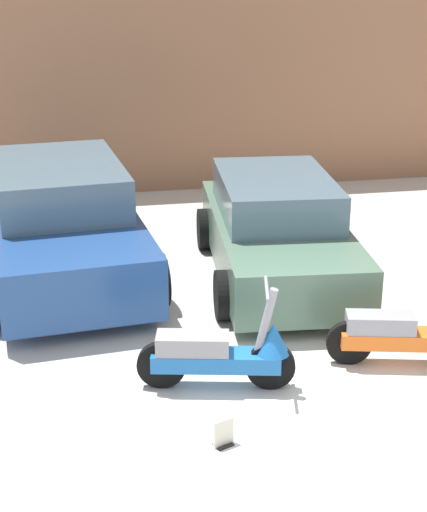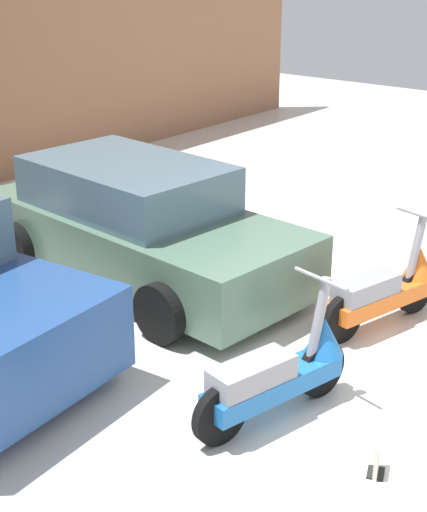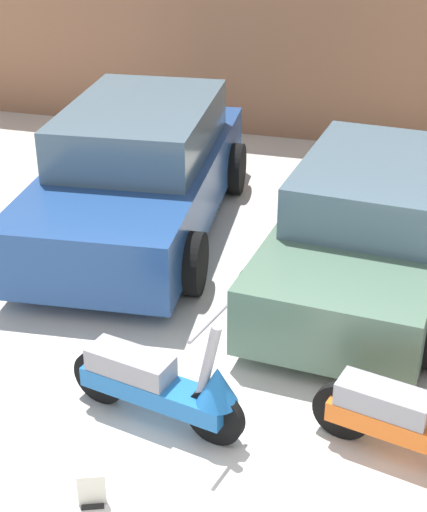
% 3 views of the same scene
% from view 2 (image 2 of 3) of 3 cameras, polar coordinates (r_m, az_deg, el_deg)
% --- Properties ---
extents(ground_plane, '(28.00, 28.00, 0.00)m').
position_cam_2_polar(ground_plane, '(6.50, 15.13, -12.02)').
color(ground_plane, silver).
extents(scooter_front_left, '(1.55, 0.66, 1.09)m').
position_cam_2_polar(scooter_front_left, '(6.27, 4.86, -8.41)').
color(scooter_front_left, black).
rests_on(scooter_front_left, ground_plane).
extents(scooter_front_right, '(1.52, 0.67, 1.08)m').
position_cam_2_polar(scooter_front_right, '(7.86, 12.44, -2.35)').
color(scooter_front_right, black).
rests_on(scooter_front_right, ground_plane).
extents(car_rear_center, '(2.15, 4.04, 1.33)m').
position_cam_2_polar(car_rear_center, '(8.68, -5.44, 2.22)').
color(car_rear_center, '#51705B').
rests_on(car_rear_center, ground_plane).
extents(placard_near_left_scooter, '(0.20, 0.17, 0.26)m').
position_cam_2_polar(placard_near_left_scooter, '(5.88, 11.79, -14.36)').
color(placard_near_left_scooter, black).
rests_on(placard_near_left_scooter, ground_plane).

